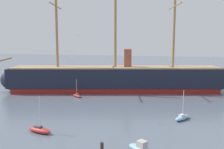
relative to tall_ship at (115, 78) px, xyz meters
name	(u,v)px	position (x,y,z in m)	size (l,w,h in m)	color
tall_ship	(115,78)	(0.00, 0.00, 0.00)	(68.63, 23.12, 33.57)	maroon
sailboat_foreground_left	(39,130)	(-4.03, -34.14, -3.17)	(4.68, 2.43, 5.84)	#B22D28
motorboat_foreground_right	(141,148)	(12.25, -37.18, -3.10)	(3.98, 3.35, 1.57)	#7FB2D6
sailboat_mid_right	(182,117)	(17.75, -22.06, -3.20)	(3.27, 4.23, 5.46)	#7FB2D6
sailboat_alongside_bow	(77,96)	(-7.67, -9.40, -3.28)	(3.37, 2.95, 4.50)	#B22D28
seagull_in_flight	(79,35)	(-0.48, -25.57, 11.60)	(1.31, 0.73, 0.14)	silver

